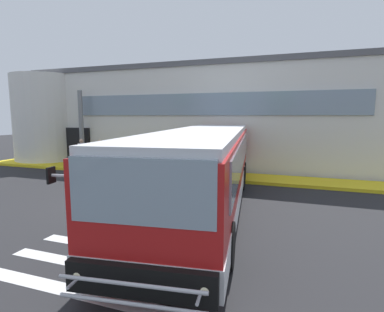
{
  "coord_description": "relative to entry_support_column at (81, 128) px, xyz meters",
  "views": [
    {
      "loc": [
        5.91,
        -10.1,
        3.18
      ],
      "look_at": [
        1.72,
        1.73,
        1.5
      ],
      "focal_mm": 28.24,
      "sensor_mm": 36.0,
      "label": 1
    }
  ],
  "objects": [
    {
      "name": "ground_plane",
      "position": [
        6.91,
        -5.4,
        -2.45
      ],
      "size": [
        80.0,
        90.0,
        0.02
      ],
      "primitive_type": "cube",
      "color": "#232326",
      "rests_on": "ground"
    },
    {
      "name": "bay_paint_stripes",
      "position": [
        8.91,
        -9.6,
        -2.44
      ],
      "size": [
        4.4,
        3.96,
        0.01
      ],
      "color": "silver",
      "rests_on": "ground"
    },
    {
      "name": "terminal_building",
      "position": [
        6.22,
        6.24,
        0.65
      ],
      "size": [
        24.11,
        13.8,
        6.2
      ],
      "color": "silver",
      "rests_on": "ground"
    },
    {
      "name": "boarding_curb",
      "position": [
        6.91,
        -0.6,
        -2.36
      ],
      "size": [
        26.31,
        2.0,
        0.15
      ],
      "primitive_type": "cube",
      "color": "yellow",
      "rests_on": "ground"
    },
    {
      "name": "entry_support_column",
      "position": [
        0.0,
        0.0,
        0.0
      ],
      "size": [
        0.28,
        0.28,
        4.58
      ],
      "primitive_type": "cylinder",
      "color": "slate",
      "rests_on": "boarding_curb"
    },
    {
      "name": "bus_main_foreground",
      "position": [
        9.79,
        -5.7,
        -1.1
      ],
      "size": [
        4.2,
        12.62,
        2.7
      ],
      "color": "red",
      "rests_on": "ground"
    },
    {
      "name": "passenger_near_column",
      "position": [
        0.8,
        -1.01,
        -1.33
      ],
      "size": [
        0.59,
        0.4,
        1.68
      ],
      "color": "#1E2338",
      "rests_on": "boarding_curb"
    },
    {
      "name": "passenger_by_doorway",
      "position": [
        2.1,
        -1.07,
        -1.36
      ],
      "size": [
        0.55,
        0.35,
        1.68
      ],
      "color": "#1E2338",
      "rests_on": "boarding_curb"
    },
    {
      "name": "safety_bollard_yellow",
      "position": [
        5.44,
        -1.8,
        -1.99
      ],
      "size": [
        0.18,
        0.18,
        0.9
      ],
      "primitive_type": "cylinder",
      "color": "yellow",
      "rests_on": "ground"
    }
  ]
}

